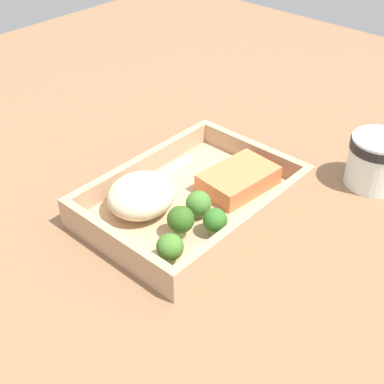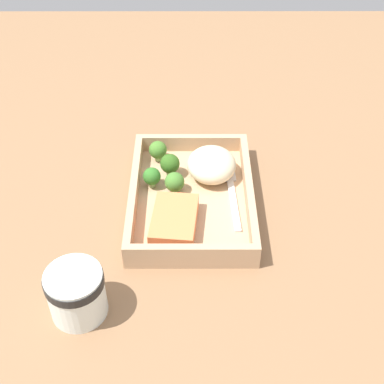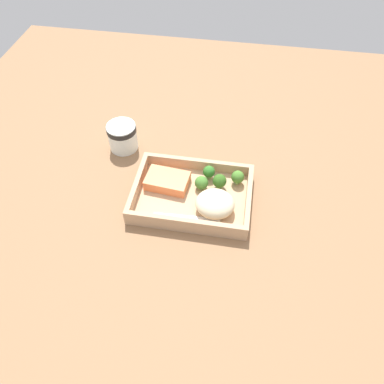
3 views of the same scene
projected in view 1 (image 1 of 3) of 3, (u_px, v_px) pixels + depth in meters
The scene contains 11 objects.
ground_plane at pixel (192, 213), 74.73cm from camera, with size 160.00×160.00×2.00cm, color #886343.
takeout_tray at pixel (192, 204), 73.78cm from camera, with size 28.85×20.55×1.20cm, color tan.
tray_rim at pixel (192, 192), 72.51cm from camera, with size 28.85×20.55×3.09cm.
salmon_fillet at pixel (238, 179), 75.19cm from camera, with size 10.55×6.91×2.76cm, color #F17E47.
mashed_potatoes at pixel (141, 195), 70.21cm from camera, with size 9.32×8.62×5.03cm, color beige.
broccoli_floret_1 at pixel (199, 204), 69.53cm from camera, with size 3.39×3.39×3.81cm.
broccoli_floret_2 at pixel (181, 220), 66.15cm from camera, with size 3.47×3.47×4.32cm.
broccoli_floret_3 at pixel (170, 248), 62.46cm from camera, with size 3.29×3.29×3.96cm.
broccoli_floret_4 at pixel (215, 221), 66.54cm from camera, with size 3.08×3.08×3.79cm.
fork at pixel (151, 183), 76.45cm from camera, with size 15.86×2.44×0.44cm.
paper_cup at pixel (376, 159), 76.36cm from camera, with size 8.09×8.09×7.69cm.
Camera 1 is at (43.48, 39.11, 45.62)cm, focal length 50.00 mm.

